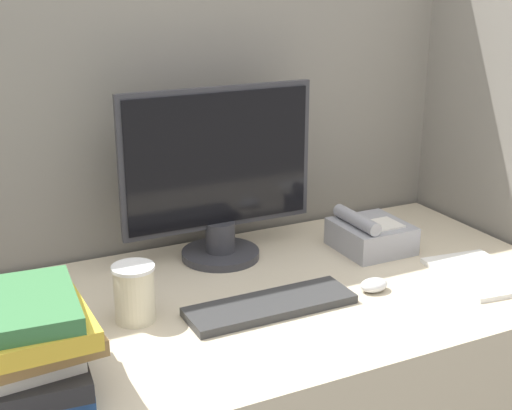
{
  "coord_description": "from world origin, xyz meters",
  "views": [
    {
      "loc": [
        -0.69,
        -0.98,
        1.52
      ],
      "look_at": [
        0.0,
        0.43,
        0.99
      ],
      "focal_mm": 50.0,
      "sensor_mm": 36.0,
      "label": 1
    }
  ],
  "objects_px": {
    "desk_telephone": "(370,235)",
    "book_stack": "(21,345)",
    "monitor": "(220,180)",
    "coffee_cup": "(134,293)",
    "mouse": "(374,285)",
    "keyboard": "(270,305)"
  },
  "relations": [
    {
      "from": "monitor",
      "to": "desk_telephone",
      "type": "relative_size",
      "value": 2.72
    },
    {
      "from": "coffee_cup",
      "to": "book_stack",
      "type": "relative_size",
      "value": 0.45
    },
    {
      "from": "coffee_cup",
      "to": "desk_telephone",
      "type": "distance_m",
      "value": 0.71
    },
    {
      "from": "coffee_cup",
      "to": "keyboard",
      "type": "bearing_deg",
      "value": -16.56
    },
    {
      "from": "keyboard",
      "to": "coffee_cup",
      "type": "height_order",
      "value": "coffee_cup"
    },
    {
      "from": "keyboard",
      "to": "mouse",
      "type": "xyz_separation_m",
      "value": [
        0.27,
        -0.02,
        0.01
      ]
    },
    {
      "from": "book_stack",
      "to": "monitor",
      "type": "bearing_deg",
      "value": 36.35
    },
    {
      "from": "mouse",
      "to": "coffee_cup",
      "type": "height_order",
      "value": "coffee_cup"
    },
    {
      "from": "desk_telephone",
      "to": "coffee_cup",
      "type": "bearing_deg",
      "value": -170.71
    },
    {
      "from": "monitor",
      "to": "book_stack",
      "type": "height_order",
      "value": "monitor"
    },
    {
      "from": "monitor",
      "to": "coffee_cup",
      "type": "relative_size",
      "value": 4.04
    },
    {
      "from": "mouse",
      "to": "book_stack",
      "type": "relative_size",
      "value": 0.25
    },
    {
      "from": "keyboard",
      "to": "desk_telephone",
      "type": "height_order",
      "value": "desk_telephone"
    },
    {
      "from": "coffee_cup",
      "to": "book_stack",
      "type": "height_order",
      "value": "book_stack"
    },
    {
      "from": "coffee_cup",
      "to": "desk_telephone",
      "type": "xyz_separation_m",
      "value": [
        0.7,
        0.11,
        -0.02
      ]
    },
    {
      "from": "desk_telephone",
      "to": "book_stack",
      "type": "bearing_deg",
      "value": -163.06
    },
    {
      "from": "mouse",
      "to": "book_stack",
      "type": "xyz_separation_m",
      "value": [
        -0.82,
        -0.07,
        0.08
      ]
    },
    {
      "from": "mouse",
      "to": "book_stack",
      "type": "bearing_deg",
      "value": -175.24
    },
    {
      "from": "desk_telephone",
      "to": "monitor",
      "type": "bearing_deg",
      "value": 161.45
    },
    {
      "from": "monitor",
      "to": "coffee_cup",
      "type": "bearing_deg",
      "value": -141.98
    },
    {
      "from": "book_stack",
      "to": "keyboard",
      "type": "bearing_deg",
      "value": 9.52
    },
    {
      "from": "book_stack",
      "to": "desk_telephone",
      "type": "relative_size",
      "value": 1.51
    }
  ]
}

